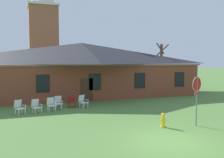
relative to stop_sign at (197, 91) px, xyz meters
The scene contains 12 objects.
ground_plane 4.03m from the stop_sign, 148.39° to the right, with size 200.00×200.00×0.00m, color #517A38.
brick_building 15.49m from the stop_sign, 101.17° to the left, with size 23.61×10.40×5.63m.
dome_tower 34.96m from the stop_sign, 99.40° to the left, with size 5.18×5.18×19.13m.
stop_sign is the anchor object (origin of this frame).
lawn_chair_by_porch 11.65m from the stop_sign, 144.29° to the left, with size 0.83×0.86×0.96m.
lawn_chair_near_door 10.76m from the stop_sign, 140.88° to the left, with size 0.78×0.82×0.96m.
lawn_chair_left_end 10.24m from the stop_sign, 135.31° to the left, with size 0.71×0.74×0.96m.
lawn_chair_middle 10.31m from the stop_sign, 130.33° to the left, with size 0.66×0.69×0.96m.
lawn_chair_right_end 9.81m from the stop_sign, 124.73° to the left, with size 0.67×0.70×0.96m.
lawn_chair_far_side 9.08m from the stop_sign, 121.70° to the left, with size 0.79×0.83×0.96m.
bare_tree_beside_building 17.15m from the stop_sign, 65.27° to the left, with size 1.96×1.96×5.91m.
fire_hydrant 2.50m from the stop_sign, 167.96° to the left, with size 0.36×0.28×0.79m.
Camera 1 is at (-6.06, -9.21, 3.62)m, focal length 39.12 mm.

